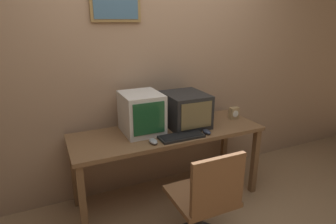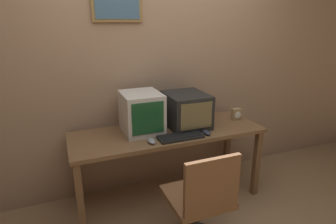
{
  "view_description": "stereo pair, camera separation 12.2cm",
  "coord_description": "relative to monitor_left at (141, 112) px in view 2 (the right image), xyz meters",
  "views": [
    {
      "loc": [
        -1.02,
        -1.36,
        1.72
      ],
      "look_at": [
        0.0,
        0.87,
        0.91
      ],
      "focal_mm": 30.0,
      "sensor_mm": 36.0,
      "label": 1
    },
    {
      "loc": [
        -0.91,
        -1.41,
        1.72
      ],
      "look_at": [
        0.0,
        0.87,
        0.91
      ],
      "focal_mm": 30.0,
      "sensor_mm": 36.0,
      "label": 2
    }
  ],
  "objects": [
    {
      "name": "desk_clock",
      "position": [
        1.0,
        -0.05,
        -0.12
      ],
      "size": [
        0.1,
        0.06,
        0.12
      ],
      "color": "#A38456",
      "rests_on": "desk"
    },
    {
      "name": "monitor_left",
      "position": [
        0.0,
        0.0,
        0.0
      ],
      "size": [
        0.34,
        0.4,
        0.37
      ],
      "color": "beige",
      "rests_on": "desk"
    },
    {
      "name": "office_chair",
      "position": [
        0.2,
        -0.8,
        -0.54
      ],
      "size": [
        0.47,
        0.47,
        0.87
      ],
      "color": "black",
      "rests_on": "ground_plane"
    },
    {
      "name": "desk",
      "position": [
        0.23,
        -0.08,
        -0.27
      ],
      "size": [
        1.8,
        0.62,
        0.73
      ],
      "color": "brown",
      "rests_on": "ground_plane"
    },
    {
      "name": "wall_back",
      "position": [
        0.23,
        0.31,
        0.39
      ],
      "size": [
        8.0,
        0.08,
        2.6
      ],
      "color": "tan",
      "rests_on": "ground_plane"
    },
    {
      "name": "mouse_far_corner",
      "position": [
        -0.0,
        -0.29,
        -0.17
      ],
      "size": [
        0.06,
        0.11,
        0.04
      ],
      "color": "gray",
      "rests_on": "desk"
    },
    {
      "name": "monitor_right",
      "position": [
        0.44,
        -0.02,
        -0.02
      ],
      "size": [
        0.38,
        0.44,
        0.32
      ],
      "color": "black",
      "rests_on": "desk"
    },
    {
      "name": "keyboard_main",
      "position": [
        0.27,
        -0.28,
        -0.17
      ],
      "size": [
        0.4,
        0.16,
        0.03
      ],
      "color": "black",
      "rests_on": "desk"
    },
    {
      "name": "mouse_near_keyboard",
      "position": [
        0.52,
        -0.29,
        -0.17
      ],
      "size": [
        0.06,
        0.11,
        0.04
      ],
      "color": "#282D3D",
      "rests_on": "desk"
    }
  ]
}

